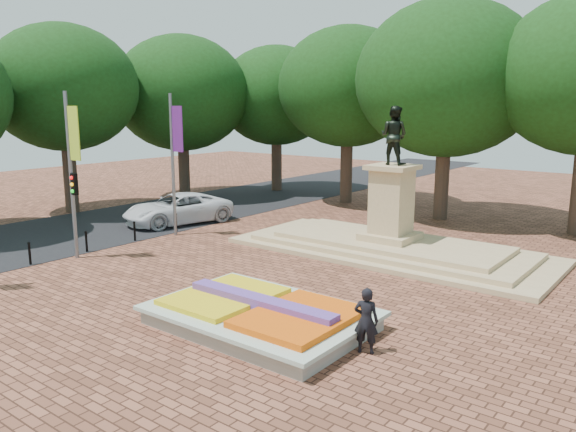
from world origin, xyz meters
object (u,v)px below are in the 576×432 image
(flower_bed, at_px, (261,315))
(monument, at_px, (390,233))
(pedestrian, at_px, (366,321))
(van, at_px, (178,209))

(flower_bed, xyz_separation_m, monument, (-1.03, 10.00, 0.50))
(pedestrian, bearing_deg, van, -44.26)
(monument, height_order, van, monument)
(monument, relative_size, van, 2.35)
(monument, xyz_separation_m, pedestrian, (4.34, -9.66, 0.01))
(flower_bed, bearing_deg, pedestrian, 5.86)
(van, distance_m, pedestrian, 18.45)
(flower_bed, xyz_separation_m, van, (-13.25, 8.46, 0.45))
(monument, distance_m, pedestrian, 10.59)
(monument, bearing_deg, pedestrian, -65.78)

